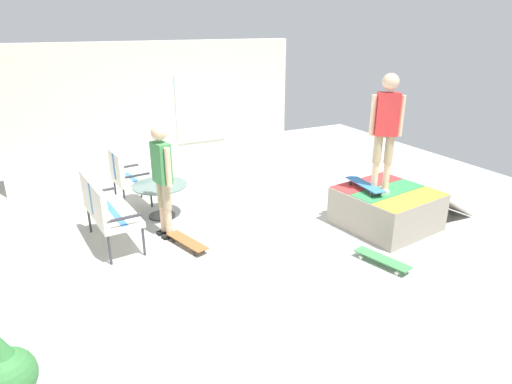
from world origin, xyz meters
TOP-DOWN VIEW (x-y plane):
  - ground_plane at (0.00, 0.00)m, footprint 12.00×12.00m
  - house_facade at (3.80, 0.49)m, footprint 0.23×6.00m
  - skate_ramp at (-0.44, -1.97)m, footprint 1.57×2.28m
  - patio_bench at (0.93, 2.15)m, footprint 1.29×0.65m
  - patio_chair_near_house at (2.29, 1.57)m, footprint 0.67×0.61m
  - patio_table at (1.58, 1.16)m, footprint 0.90×0.90m
  - person_watching at (0.85, 1.29)m, footprint 0.47×0.29m
  - person_skater at (-0.43, -1.75)m, footprint 0.35×0.42m
  - skateboard_by_bench at (0.34, 1.14)m, footprint 0.82×0.42m
  - skateboard_spare at (-1.37, -1.04)m, footprint 0.82×0.40m
  - skateboard_on_ramp at (-0.26, -1.61)m, footprint 0.81×0.27m
  - potted_plant at (-1.96, 3.36)m, footprint 0.44×0.44m

SIDE VIEW (x-z plane):
  - ground_plane at x=0.00m, z-range -0.10..0.00m
  - skateboard_by_bench at x=0.34m, z-range 0.03..0.14m
  - skateboard_spare at x=-1.37m, z-range 0.03..0.14m
  - skate_ramp at x=-0.44m, z-range 0.00..0.62m
  - patio_table at x=1.58m, z-range 0.12..0.69m
  - potted_plant at x=-1.96m, z-range 0.01..0.93m
  - patio_chair_near_house at x=2.29m, z-range 0.10..1.12m
  - patio_bench at x=0.93m, z-range 0.11..1.13m
  - skateboard_on_ramp at x=-0.26m, z-range 0.65..0.75m
  - person_watching at x=0.85m, z-range 0.15..1.88m
  - house_facade at x=3.80m, z-range 0.00..2.74m
  - person_skater at x=-0.43m, z-range 0.78..2.57m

